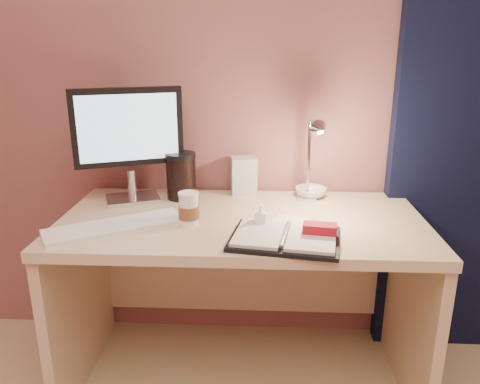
{
  "coord_description": "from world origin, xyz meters",
  "views": [
    {
      "loc": [
        0.08,
        -0.31,
        1.37
      ],
      "look_at": [
        -0.01,
        1.33,
        0.85
      ],
      "focal_mm": 35.0,
      "sensor_mm": 36.0,
      "label": 1
    }
  ],
  "objects_px": {
    "dark_jar": "(181,178)",
    "desk_lamp": "(307,153)",
    "desk": "(243,262)",
    "product_box": "(244,176)",
    "monitor": "(128,135)",
    "coffee_cup": "(189,209)",
    "keyboard": "(115,227)",
    "bowl": "(311,192)",
    "lotion_bottle": "(261,216)",
    "planner": "(288,237)"
  },
  "relations": [
    {
      "from": "dark_jar",
      "to": "desk_lamp",
      "type": "height_order",
      "value": "desk_lamp"
    },
    {
      "from": "desk",
      "to": "desk_lamp",
      "type": "relative_size",
      "value": 3.82
    },
    {
      "from": "product_box",
      "to": "desk_lamp",
      "type": "xyz_separation_m",
      "value": [
        0.26,
        -0.17,
        0.15
      ]
    },
    {
      "from": "monitor",
      "to": "coffee_cup",
      "type": "bearing_deg",
      "value": -64.05
    },
    {
      "from": "keyboard",
      "to": "bowl",
      "type": "height_order",
      "value": "bowl"
    },
    {
      "from": "coffee_cup",
      "to": "keyboard",
      "type": "bearing_deg",
      "value": -165.72
    },
    {
      "from": "lotion_bottle",
      "to": "desk_lamp",
      "type": "bearing_deg",
      "value": 52.07
    },
    {
      "from": "bowl",
      "to": "product_box",
      "type": "distance_m",
      "value": 0.3
    },
    {
      "from": "dark_jar",
      "to": "product_box",
      "type": "xyz_separation_m",
      "value": [
        0.27,
        0.08,
        -0.01
      ]
    },
    {
      "from": "keyboard",
      "to": "dark_jar",
      "type": "height_order",
      "value": "dark_jar"
    },
    {
      "from": "planner",
      "to": "dark_jar",
      "type": "bearing_deg",
      "value": 144.07
    },
    {
      "from": "coffee_cup",
      "to": "bowl",
      "type": "xyz_separation_m",
      "value": [
        0.48,
        0.34,
        -0.04
      ]
    },
    {
      "from": "desk",
      "to": "coffee_cup",
      "type": "height_order",
      "value": "coffee_cup"
    },
    {
      "from": "keyboard",
      "to": "coffee_cup",
      "type": "relative_size",
      "value": 4.02
    },
    {
      "from": "desk",
      "to": "product_box",
      "type": "xyz_separation_m",
      "value": [
        -0.01,
        0.23,
        0.31
      ]
    },
    {
      "from": "keyboard",
      "to": "desk_lamp",
      "type": "bearing_deg",
      "value": -10.0
    },
    {
      "from": "keyboard",
      "to": "planner",
      "type": "height_order",
      "value": "planner"
    },
    {
      "from": "keyboard",
      "to": "planner",
      "type": "xyz_separation_m",
      "value": [
        0.62,
        -0.07,
        0.0
      ]
    },
    {
      "from": "planner",
      "to": "desk_lamp",
      "type": "distance_m",
      "value": 0.42
    },
    {
      "from": "planner",
      "to": "product_box",
      "type": "distance_m",
      "value": 0.55
    },
    {
      "from": "lotion_bottle",
      "to": "coffee_cup",
      "type": "bearing_deg",
      "value": 174.9
    },
    {
      "from": "planner",
      "to": "desk_lamp",
      "type": "bearing_deg",
      "value": 85.03
    },
    {
      "from": "bowl",
      "to": "coffee_cup",
      "type": "bearing_deg",
      "value": -144.57
    },
    {
      "from": "planner",
      "to": "product_box",
      "type": "relative_size",
      "value": 2.44
    },
    {
      "from": "keyboard",
      "to": "product_box",
      "type": "bearing_deg",
      "value": 13.81
    },
    {
      "from": "coffee_cup",
      "to": "bowl",
      "type": "distance_m",
      "value": 0.59
    },
    {
      "from": "lotion_bottle",
      "to": "product_box",
      "type": "xyz_separation_m",
      "value": [
        -0.08,
        0.4,
        0.04
      ]
    },
    {
      "from": "keyboard",
      "to": "coffee_cup",
      "type": "distance_m",
      "value": 0.27
    },
    {
      "from": "product_box",
      "to": "desk_lamp",
      "type": "bearing_deg",
      "value": -42.93
    },
    {
      "from": "product_box",
      "to": "desk_lamp",
      "type": "distance_m",
      "value": 0.34
    },
    {
      "from": "monitor",
      "to": "lotion_bottle",
      "type": "relative_size",
      "value": 5.25
    },
    {
      "from": "bowl",
      "to": "lotion_bottle",
      "type": "xyz_separation_m",
      "value": [
        -0.22,
        -0.37,
        0.02
      ]
    },
    {
      "from": "monitor",
      "to": "bowl",
      "type": "xyz_separation_m",
      "value": [
        0.77,
        0.08,
        -0.26
      ]
    },
    {
      "from": "bowl",
      "to": "dark_jar",
      "type": "distance_m",
      "value": 0.57
    },
    {
      "from": "desk",
      "to": "bowl",
      "type": "distance_m",
      "value": 0.43
    },
    {
      "from": "desk",
      "to": "desk_lamp",
      "type": "height_order",
      "value": "desk_lamp"
    },
    {
      "from": "monitor",
      "to": "keyboard",
      "type": "distance_m",
      "value": 0.43
    },
    {
      "from": "bowl",
      "to": "lotion_bottle",
      "type": "bearing_deg",
      "value": -120.55
    },
    {
      "from": "bowl",
      "to": "desk_lamp",
      "type": "bearing_deg",
      "value": -104.95
    },
    {
      "from": "keyboard",
      "to": "desk_lamp",
      "type": "height_order",
      "value": "desk_lamp"
    },
    {
      "from": "keyboard",
      "to": "bowl",
      "type": "relative_size",
      "value": 3.66
    },
    {
      "from": "lotion_bottle",
      "to": "dark_jar",
      "type": "relative_size",
      "value": 0.51
    },
    {
      "from": "monitor",
      "to": "lotion_bottle",
      "type": "bearing_deg",
      "value": -48.84
    },
    {
      "from": "keyboard",
      "to": "planner",
      "type": "bearing_deg",
      "value": -37.71
    },
    {
      "from": "monitor",
      "to": "dark_jar",
      "type": "height_order",
      "value": "monitor"
    },
    {
      "from": "keyboard",
      "to": "product_box",
      "type": "relative_size",
      "value": 2.99
    },
    {
      "from": "desk_lamp",
      "to": "planner",
      "type": "bearing_deg",
      "value": -113.53
    },
    {
      "from": "coffee_cup",
      "to": "dark_jar",
      "type": "distance_m",
      "value": 0.31
    },
    {
      "from": "planner",
      "to": "coffee_cup",
      "type": "bearing_deg",
      "value": 168.38
    },
    {
      "from": "monitor",
      "to": "planner",
      "type": "bearing_deg",
      "value": -53.13
    }
  ]
}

